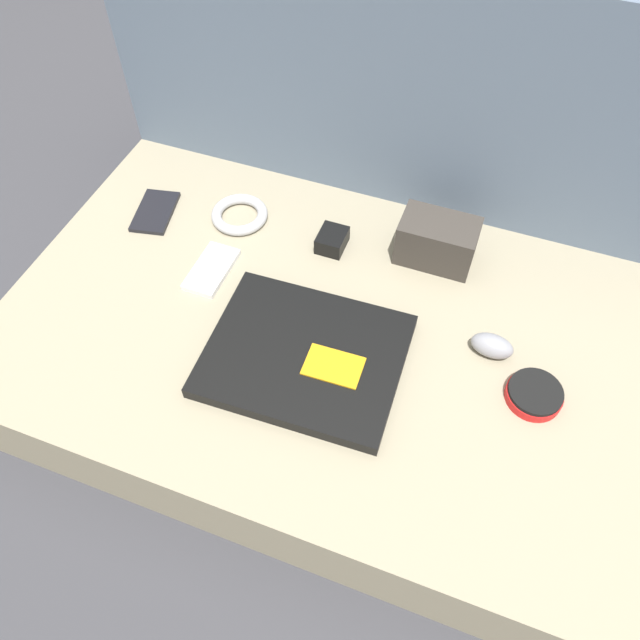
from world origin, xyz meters
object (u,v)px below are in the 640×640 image
at_px(phone_black, 155,212).
at_px(phone_silver, 211,269).
at_px(laptop, 304,355).
at_px(computer_mouse, 492,346).
at_px(camera_pouch, 437,241).
at_px(charger_brick, 332,240).
at_px(speaker_puck, 534,394).

bearing_deg(phone_black, phone_silver, -41.54).
relative_size(laptop, computer_mouse, 4.50).
height_order(laptop, camera_pouch, camera_pouch).
bearing_deg(phone_black, computer_mouse, -19.99).
bearing_deg(camera_pouch, charger_brick, -168.02).
bearing_deg(laptop, computer_mouse, 20.96).
distance_m(phone_black, camera_pouch, 0.54).
bearing_deg(speaker_puck, laptop, -170.96).
xyz_separation_m(computer_mouse, speaker_puck, (0.08, -0.06, -0.01)).
height_order(phone_black, charger_brick, charger_brick).
relative_size(computer_mouse, phone_silver, 0.60).
height_order(computer_mouse, phone_black, computer_mouse).
bearing_deg(camera_pouch, phone_black, -171.90).
bearing_deg(computer_mouse, speaker_puck, -34.71).
xyz_separation_m(phone_black, charger_brick, (0.35, 0.04, 0.01)).
bearing_deg(laptop, phone_silver, 150.32).
relative_size(computer_mouse, camera_pouch, 0.52).
bearing_deg(laptop, phone_black, 149.43).
distance_m(laptop, speaker_puck, 0.36).
xyz_separation_m(phone_silver, charger_brick, (0.18, 0.13, 0.01)).
height_order(laptop, phone_silver, laptop).
xyz_separation_m(camera_pouch, charger_brick, (-0.18, -0.04, -0.03)).
height_order(computer_mouse, charger_brick, computer_mouse).
bearing_deg(laptop, camera_pouch, 62.09).
bearing_deg(computer_mouse, phone_silver, -176.91).
xyz_separation_m(computer_mouse, charger_brick, (-0.32, 0.13, -0.00)).
bearing_deg(speaker_puck, camera_pouch, 132.75).
height_order(laptop, speaker_puck, laptop).
xyz_separation_m(laptop, camera_pouch, (0.14, 0.29, 0.03)).
bearing_deg(charger_brick, phone_silver, -143.47).
relative_size(laptop, phone_black, 2.52).
xyz_separation_m(laptop, computer_mouse, (0.28, 0.12, 0.01)).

